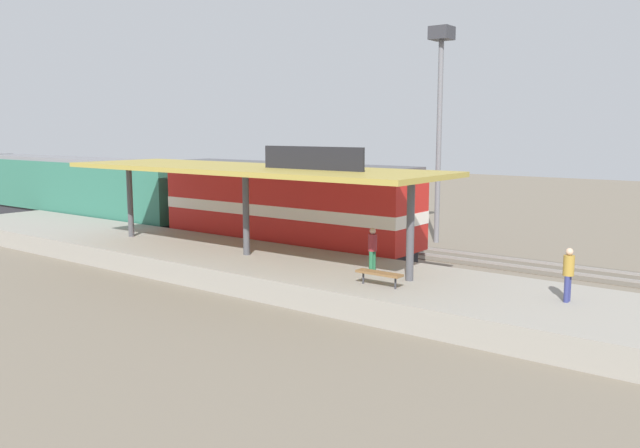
{
  "coord_description": "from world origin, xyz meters",
  "views": [
    {
      "loc": [
        -24.6,
        -19.19,
        6.25
      ],
      "look_at": [
        -1.38,
        -1.53,
        2.0
      ],
      "focal_mm": 36.47,
      "sensor_mm": 36.0,
      "label": 1
    }
  ],
  "objects_px": {
    "locomotive": "(286,207)",
    "light_mast": "(440,89)",
    "person_waiting": "(568,272)",
    "platform_bench": "(379,274)",
    "passenger_carriage_front": "(79,189)",
    "person_walking": "(372,248)"
  },
  "relations": [
    {
      "from": "locomotive",
      "to": "light_mast",
      "type": "relative_size",
      "value": 1.23
    },
    {
      "from": "locomotive",
      "to": "person_waiting",
      "type": "bearing_deg",
      "value": -105.4
    },
    {
      "from": "light_mast",
      "to": "locomotive",
      "type": "bearing_deg",
      "value": 150.63
    },
    {
      "from": "platform_bench",
      "to": "light_mast",
      "type": "distance_m",
      "value": 16.25
    },
    {
      "from": "passenger_carriage_front",
      "to": "platform_bench",
      "type": "bearing_deg",
      "value": -102.41
    },
    {
      "from": "platform_bench",
      "to": "locomotive",
      "type": "height_order",
      "value": "locomotive"
    },
    {
      "from": "platform_bench",
      "to": "person_walking",
      "type": "relative_size",
      "value": 0.99
    },
    {
      "from": "person_walking",
      "to": "platform_bench",
      "type": "bearing_deg",
      "value": -141.04
    },
    {
      "from": "passenger_carriage_front",
      "to": "light_mast",
      "type": "bearing_deg",
      "value": -70.79
    },
    {
      "from": "platform_bench",
      "to": "light_mast",
      "type": "xyz_separation_m",
      "value": [
        13.8,
        4.88,
        7.05
      ]
    },
    {
      "from": "person_waiting",
      "to": "person_walking",
      "type": "height_order",
      "value": "same"
    },
    {
      "from": "person_waiting",
      "to": "passenger_carriage_front",
      "type": "bearing_deg",
      "value": 82.85
    },
    {
      "from": "platform_bench",
      "to": "passenger_carriage_front",
      "type": "xyz_separation_m",
      "value": [
        6.0,
        27.27,
        0.97
      ]
    },
    {
      "from": "platform_bench",
      "to": "passenger_carriage_front",
      "type": "height_order",
      "value": "passenger_carriage_front"
    },
    {
      "from": "passenger_carriage_front",
      "to": "person_waiting",
      "type": "distance_m",
      "value": 33.3
    },
    {
      "from": "platform_bench",
      "to": "person_walking",
      "type": "height_order",
      "value": "person_walking"
    },
    {
      "from": "person_walking",
      "to": "passenger_carriage_front",
      "type": "bearing_deg",
      "value": 80.5
    },
    {
      "from": "person_waiting",
      "to": "person_walking",
      "type": "distance_m",
      "value": 7.12
    },
    {
      "from": "platform_bench",
      "to": "locomotive",
      "type": "bearing_deg",
      "value": 57.09
    },
    {
      "from": "light_mast",
      "to": "person_walking",
      "type": "xyz_separation_m",
      "value": [
        -12.14,
        -3.54,
        -6.54
      ]
    },
    {
      "from": "locomotive",
      "to": "person_walking",
      "type": "bearing_deg",
      "value": -118.7
    },
    {
      "from": "platform_bench",
      "to": "person_walking",
      "type": "bearing_deg",
      "value": 38.96
    }
  ]
}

